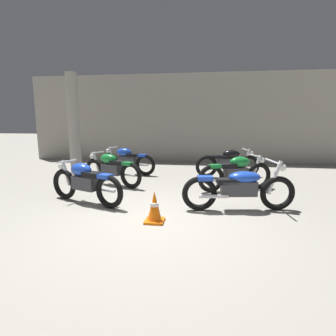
{
  "coord_description": "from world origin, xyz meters",
  "views": [
    {
      "loc": [
        0.92,
        -4.25,
        1.7
      ],
      "look_at": [
        0.0,
        2.17,
        0.55
      ],
      "focal_mm": 28.34,
      "sensor_mm": 36.0,
      "label": 1
    }
  ],
  "objects_px": {
    "motorcycle_left_row_0": "(85,182)",
    "motorcycle_right_row_1": "(236,172)",
    "support_pillar": "(74,124)",
    "motorcycle_left_row_2": "(127,160)",
    "traffic_cone": "(154,207)",
    "motorcycle_right_row_0": "(240,187)",
    "motorcycle_left_row_1": "(111,168)",
    "motorcycle_right_row_2": "(228,162)"
  },
  "relations": [
    {
      "from": "motorcycle_left_row_0",
      "to": "motorcycle_right_row_1",
      "type": "bearing_deg",
      "value": 25.09
    },
    {
      "from": "support_pillar",
      "to": "motorcycle_left_row_0",
      "type": "xyz_separation_m",
      "value": [
        1.73,
        -3.02,
        -1.14
      ]
    },
    {
      "from": "motorcycle_left_row_0",
      "to": "motorcycle_left_row_2",
      "type": "xyz_separation_m",
      "value": [
        -0.05,
        3.13,
        0.0
      ]
    },
    {
      "from": "support_pillar",
      "to": "traffic_cone",
      "type": "xyz_separation_m",
      "value": [
        3.36,
        -3.86,
        -1.34
      ]
    },
    {
      "from": "traffic_cone",
      "to": "motorcycle_right_row_0",
      "type": "bearing_deg",
      "value": 28.89
    },
    {
      "from": "motorcycle_left_row_1",
      "to": "motorcycle_right_row_1",
      "type": "distance_m",
      "value": 3.23
    },
    {
      "from": "motorcycle_left_row_1",
      "to": "motorcycle_right_row_0",
      "type": "relative_size",
      "value": 0.86
    },
    {
      "from": "motorcycle_right_row_0",
      "to": "motorcycle_left_row_0",
      "type": "bearing_deg",
      "value": 179.77
    },
    {
      "from": "motorcycle_right_row_0",
      "to": "traffic_cone",
      "type": "distance_m",
      "value": 1.72
    },
    {
      "from": "motorcycle_left_row_0",
      "to": "motorcycle_right_row_1",
      "type": "xyz_separation_m",
      "value": [
        3.22,
        1.51,
        0.0
      ]
    },
    {
      "from": "motorcycle_left_row_2",
      "to": "motorcycle_right_row_0",
      "type": "height_order",
      "value": "motorcycle_right_row_0"
    },
    {
      "from": "motorcycle_left_row_2",
      "to": "motorcycle_right_row_0",
      "type": "distance_m",
      "value": 4.47
    },
    {
      "from": "motorcycle_left_row_2",
      "to": "motorcycle_right_row_2",
      "type": "bearing_deg",
      "value": -0.41
    },
    {
      "from": "motorcycle_left_row_0",
      "to": "motorcycle_right_row_0",
      "type": "xyz_separation_m",
      "value": [
        3.12,
        -0.01,
        -0.01
      ]
    },
    {
      "from": "motorcycle_left_row_0",
      "to": "motorcycle_right_row_1",
      "type": "relative_size",
      "value": 1.01
    },
    {
      "from": "motorcycle_left_row_2",
      "to": "motorcycle_right_row_0",
      "type": "bearing_deg",
      "value": -44.76
    },
    {
      "from": "support_pillar",
      "to": "traffic_cone",
      "type": "height_order",
      "value": "support_pillar"
    },
    {
      "from": "motorcycle_right_row_2",
      "to": "traffic_cone",
      "type": "height_order",
      "value": "motorcycle_right_row_2"
    },
    {
      "from": "motorcycle_left_row_2",
      "to": "motorcycle_right_row_0",
      "type": "relative_size",
      "value": 0.9
    },
    {
      "from": "motorcycle_right_row_2",
      "to": "motorcycle_right_row_0",
      "type": "bearing_deg",
      "value": -90.57
    },
    {
      "from": "motorcycle_right_row_0",
      "to": "motorcycle_right_row_1",
      "type": "distance_m",
      "value": 1.52
    },
    {
      "from": "motorcycle_left_row_1",
      "to": "motorcycle_left_row_2",
      "type": "bearing_deg",
      "value": 91.47
    },
    {
      "from": "motorcycle_left_row_0",
      "to": "motorcycle_right_row_2",
      "type": "distance_m",
      "value": 4.43
    },
    {
      "from": "support_pillar",
      "to": "motorcycle_left_row_0",
      "type": "height_order",
      "value": "support_pillar"
    },
    {
      "from": "motorcycle_left_row_0",
      "to": "support_pillar",
      "type": "bearing_deg",
      "value": 119.87
    },
    {
      "from": "traffic_cone",
      "to": "motorcycle_left_row_1",
      "type": "bearing_deg",
      "value": 123.94
    },
    {
      "from": "support_pillar",
      "to": "motorcycle_right_row_0",
      "type": "distance_m",
      "value": 5.84
    },
    {
      "from": "motorcycle_left_row_2",
      "to": "traffic_cone",
      "type": "xyz_separation_m",
      "value": [
        1.68,
        -3.97,
        -0.2
      ]
    },
    {
      "from": "motorcycle_left_row_1",
      "to": "motorcycle_right_row_1",
      "type": "height_order",
      "value": "same"
    },
    {
      "from": "motorcycle_left_row_1",
      "to": "motorcycle_right_row_1",
      "type": "bearing_deg",
      "value": -1.65
    },
    {
      "from": "motorcycle_left_row_0",
      "to": "motorcycle_left_row_1",
      "type": "xyz_separation_m",
      "value": [
        -0.01,
        1.6,
        0.0
      ]
    },
    {
      "from": "motorcycle_left_row_1",
      "to": "motorcycle_right_row_2",
      "type": "height_order",
      "value": "same"
    },
    {
      "from": "support_pillar",
      "to": "motorcycle_right_row_2",
      "type": "distance_m",
      "value": 5.02
    },
    {
      "from": "motorcycle_right_row_2",
      "to": "motorcycle_left_row_0",
      "type": "bearing_deg",
      "value": -135.4
    },
    {
      "from": "motorcycle_left_row_2",
      "to": "motorcycle_right_row_1",
      "type": "distance_m",
      "value": 3.65
    },
    {
      "from": "motorcycle_left_row_0",
      "to": "motorcycle_right_row_0",
      "type": "distance_m",
      "value": 3.12
    },
    {
      "from": "support_pillar",
      "to": "motorcycle_right_row_2",
      "type": "bearing_deg",
      "value": 1.06
    },
    {
      "from": "motorcycle_right_row_0",
      "to": "motorcycle_right_row_1",
      "type": "xyz_separation_m",
      "value": [
        0.1,
        1.52,
        0.01
      ]
    },
    {
      "from": "support_pillar",
      "to": "motorcycle_right_row_0",
      "type": "relative_size",
      "value": 1.48
    },
    {
      "from": "motorcycle_left_row_2",
      "to": "motorcycle_right_row_1",
      "type": "bearing_deg",
      "value": -26.43
    },
    {
      "from": "motorcycle_right_row_1",
      "to": "motorcycle_right_row_0",
      "type": "bearing_deg",
      "value": -93.69
    },
    {
      "from": "motorcycle_right_row_1",
      "to": "motorcycle_right_row_2",
      "type": "relative_size",
      "value": 0.95
    }
  ]
}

